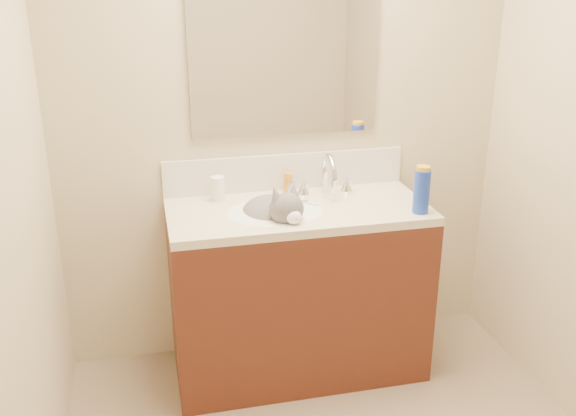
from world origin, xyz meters
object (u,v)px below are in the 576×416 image
cat (274,217)px  silver_jar (290,187)px  basin (274,226)px  faucet (328,178)px  amber_bottle (288,183)px  spray_can (422,191)px  vanity_cabinet (298,294)px  pill_bottle (218,189)px

cat → silver_jar: bearing=43.8°
cat → basin: bearing=-118.8°
basin → faucet: (0.30, 0.17, 0.16)m
basin → faucet: 0.38m
faucet → silver_jar: (-0.17, 0.07, -0.06)m
basin → amber_bottle: amber_bottle is taller
amber_bottle → spray_can: bearing=-37.3°
vanity_cabinet → basin: bearing=-166.0°
silver_jar → amber_bottle: bearing=164.4°
basin → faucet: size_ratio=1.61×
faucet → amber_bottle: faucet is taller
pill_bottle → cat: bearing=-41.4°
vanity_cabinet → faucet: bearing=37.3°
vanity_cabinet → faucet: 0.58m
faucet → silver_jar: faucet is taller
faucet → pill_bottle: faucet is taller
vanity_cabinet → spray_can: (0.52, -0.19, 0.55)m
basin → silver_jar: bearing=60.9°
pill_bottle → spray_can: spray_can is taller
basin → pill_bottle: (-0.23, 0.21, 0.13)m
faucet → silver_jar: size_ratio=5.22×
cat → silver_jar: cat is taller
pill_bottle → amber_bottle: size_ratio=1.17×
basin → cat: (0.00, 0.01, 0.04)m
cat → spray_can: bearing=-31.0°
amber_bottle → spray_can: spray_can is taller
vanity_cabinet → basin: size_ratio=2.67×
basin → cat: bearing=78.0°
vanity_cabinet → faucet: size_ratio=4.29×
pill_bottle → faucet: bearing=-4.3°
vanity_cabinet → pill_bottle: bearing=153.0°
pill_bottle → silver_jar: pill_bottle is taller
pill_bottle → silver_jar: bearing=4.6°
basin → spray_can: 0.68m
vanity_cabinet → faucet: (0.18, 0.14, 0.54)m
cat → amber_bottle: (0.12, 0.23, 0.08)m
basin → amber_bottle: size_ratio=4.51×
silver_jar → spray_can: 0.65m
vanity_cabinet → spray_can: bearing=-19.8°
spray_can → basin: bearing=166.2°
basin → spray_can: bearing=-13.8°
silver_jar → amber_bottle: amber_bottle is taller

